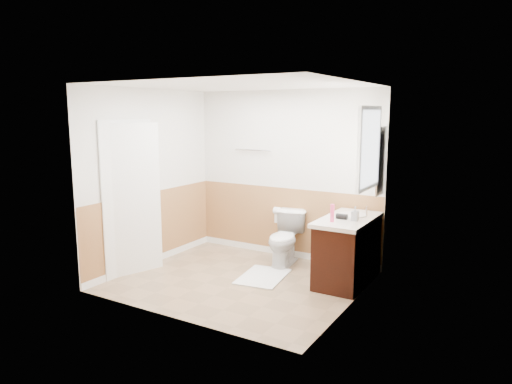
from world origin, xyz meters
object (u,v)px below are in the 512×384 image
Objects in this scene: bath_mat at (263,277)px; lotion_bottle at (332,213)px; vanity_cabinet at (348,252)px; soap_dispenser at (355,214)px; toilet at (285,239)px.

lotion_bottle is at bearing 6.23° from bath_mat.
vanity_cabinet is 6.19× the size of soap_dispenser.
bath_mat is at bearing -173.77° from lotion_bottle.
lotion_bottle is (0.91, 0.10, 0.95)m from bath_mat.
soap_dispenser is (1.13, -0.34, 0.56)m from toilet.
vanity_cabinet is at bearing 22.33° from bath_mat.
lotion_bottle is 0.30m from soap_dispenser.
bath_mat is at bearing -165.13° from soap_dispenser.
soap_dispenser is at bearing -25.19° from toilet.
vanity_cabinet is (1.01, 0.42, 0.39)m from bath_mat.
bath_mat is at bearing -157.67° from vanity_cabinet.
lotion_bottle is 1.24× the size of soap_dispenser.
soap_dispenser is (1.13, 0.30, 0.93)m from bath_mat.
toilet is at bearing 90.00° from bath_mat.
vanity_cabinet is (1.01, -0.22, 0.02)m from toilet.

